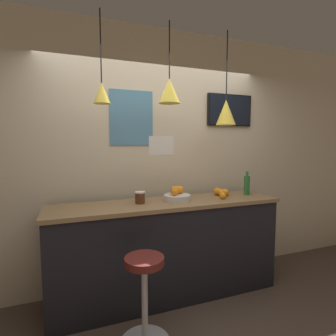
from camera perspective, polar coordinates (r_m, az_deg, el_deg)
ground_plane at (r=2.68m, az=5.14°, el=-31.93°), size 14.00×14.00×0.00m
back_wall at (r=3.04m, az=-2.57°, el=2.15°), size 8.00×0.06×2.90m
service_counter at (r=2.89m, az=-0.00°, el=-17.20°), size 2.40×0.56×1.02m
bar_stool at (r=2.31m, az=-5.12°, el=-25.14°), size 0.41×0.41×0.73m
fruit_bowl at (r=2.80m, az=1.99°, el=-5.85°), size 0.28×0.28×0.15m
orange_pile at (r=3.07m, az=11.60°, el=-5.26°), size 0.21×0.30×0.09m
juice_bottle at (r=3.21m, az=16.78°, el=-3.53°), size 0.07×0.07×0.27m
spread_jar at (r=2.66m, az=-6.11°, el=-6.41°), size 0.10×0.10×0.12m
pendant_lamp_left at (r=2.52m, az=-14.23°, el=15.65°), size 0.15×0.15×0.82m
pendant_lamp_middle at (r=2.68m, az=0.31°, el=16.45°), size 0.21×0.21×0.79m
pendant_lamp_right at (r=2.94m, az=12.50°, el=11.80°), size 0.21×0.21×0.98m
mounted_tv at (r=3.42m, az=13.27°, el=12.14°), size 0.61×0.04×0.39m
hanging_menu_board at (r=2.43m, az=-1.45°, el=4.96°), size 0.24×0.01×0.17m
wall_poster at (r=2.94m, az=-7.93°, el=10.73°), size 0.48×0.01×0.60m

